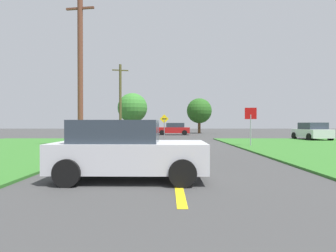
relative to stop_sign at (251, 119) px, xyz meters
The scene contains 12 objects.
ground_plane 5.99m from the stop_sign, 155.69° to the left, with size 120.00×120.00×0.00m, color #3C3C3C.
grass_verge_left 15.57m from the stop_sign, behind, with size 12.00×20.00×0.08m, color #327028.
lane_stripe_center 7.89m from the stop_sign, 132.62° to the right, with size 0.20×14.00×0.01m, color yellow.
stop_sign is the anchor object (origin of this frame).
car_behind_on_main_road 12.12m from the stop_sign, 123.07° to the right, with size 4.10×2.07×1.62m.
car_approaching_junction 18.84m from the stop_sign, 104.29° to the left, with size 4.47×2.35×1.62m.
car_on_crossroad 10.36m from the stop_sign, 41.15° to the left, with size 2.15×3.90×1.62m.
utility_pole_near 11.33m from the stop_sign, behind, with size 1.80×0.37×9.39m.
utility_pole_mid 16.39m from the stop_sign, 131.78° to the left, with size 1.79×0.49×8.15m.
direction_sign 10.51m from the stop_sign, 123.70° to the left, with size 0.90×0.19×2.45m.
oak_tree_left 22.50m from the stop_sign, 117.89° to the left, with size 4.17×4.17×5.84m.
pine_tree_center 24.05m from the stop_sign, 91.29° to the left, with size 3.93×3.93×5.51m.
Camera 1 is at (-0.26, -19.65, 1.53)m, focal length 28.05 mm.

